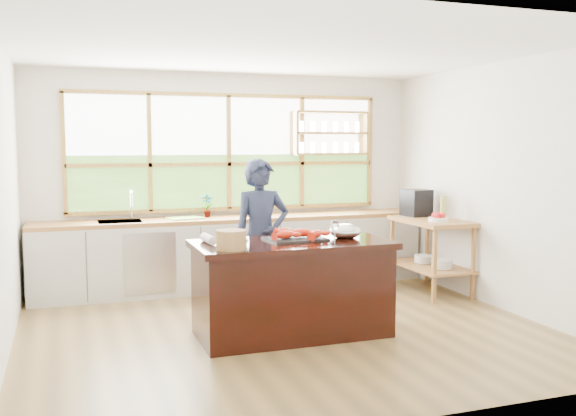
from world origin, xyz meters
name	(u,v)px	position (x,y,z in m)	size (l,w,h in m)	color
ground_plane	(285,329)	(0.00, 0.00, 0.00)	(5.00, 5.00, 0.00)	olive
room_shell	(271,150)	(0.02, 0.51, 1.75)	(5.02, 4.52, 2.71)	silver
back_counter	(234,252)	(-0.02, 1.94, 0.45)	(4.90, 0.63, 0.90)	beige
right_shelf_unit	(431,243)	(2.19, 0.89, 0.60)	(0.62, 1.10, 0.90)	#9E6830
island	(292,288)	(0.00, -0.20, 0.45)	(1.85, 0.90, 0.90)	black
cook	(261,238)	(-0.07, 0.56, 0.83)	(0.60, 0.40, 1.66)	#1D243B
potted_plant	(207,205)	(-0.34, 2.00, 1.05)	(0.16, 0.11, 0.30)	slate
cutting_board	(185,218)	(-0.62, 1.94, 0.91)	(0.40, 0.30, 0.01)	#79C24D
espresso_machine	(416,203)	(2.19, 1.26, 1.07)	(0.29, 0.32, 0.34)	black
wine_bottle	(443,208)	(2.24, 0.73, 1.05)	(0.07, 0.07, 0.30)	#9EAC51
fruit_bowl	(439,218)	(2.14, 0.66, 0.94)	(0.24, 0.24, 0.11)	silver
slate_board	(295,239)	(0.06, -0.11, 0.91)	(0.55, 0.40, 0.02)	black
lobster_pile	(297,234)	(0.09, -0.12, 0.96)	(0.52, 0.44, 0.08)	#EE370D
mixing_bowl_left	(232,241)	(-0.62, -0.35, 0.96)	(0.29, 0.29, 0.14)	silver
mixing_bowl_right	(345,231)	(0.56, -0.17, 0.97)	(0.31, 0.31, 0.15)	silver
wine_glass	(335,227)	(0.31, -0.48, 1.06)	(0.08, 0.08, 0.22)	white
wicker_basket	(231,240)	(-0.65, -0.46, 0.98)	(0.26, 0.26, 0.17)	#A07748
parchment_roll	(208,239)	(-0.77, -0.04, 0.94)	(0.08, 0.08, 0.30)	silver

